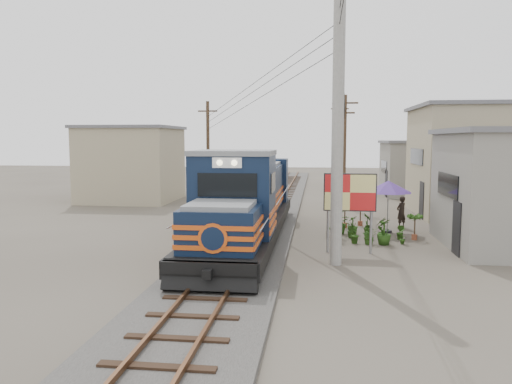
# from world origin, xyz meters

# --- Properties ---
(ground) EXTENTS (120.00, 120.00, 0.00)m
(ground) POSITION_xyz_m (0.00, 0.00, 0.00)
(ground) COLOR #473F35
(ground) RESTS_ON ground
(ballast) EXTENTS (3.60, 70.00, 0.16)m
(ballast) POSITION_xyz_m (0.00, 10.00, 0.08)
(ballast) COLOR #595651
(ballast) RESTS_ON ground
(track) EXTENTS (1.15, 70.00, 0.12)m
(track) POSITION_xyz_m (0.00, 10.00, 0.26)
(track) COLOR #51331E
(track) RESTS_ON ground
(locomotive) EXTENTS (2.78, 15.12, 3.75)m
(locomotive) POSITION_xyz_m (0.00, 2.82, 1.65)
(locomotive) COLOR black
(locomotive) RESTS_ON ground
(utility_pole_main) EXTENTS (0.40, 0.40, 10.00)m
(utility_pole_main) POSITION_xyz_m (3.50, -0.50, 5.00)
(utility_pole_main) COLOR #9E9B93
(utility_pole_main) RESTS_ON ground
(wooden_pole_mid) EXTENTS (1.60, 0.24, 7.00)m
(wooden_pole_mid) POSITION_xyz_m (4.50, 14.00, 3.68)
(wooden_pole_mid) COLOR #4C3826
(wooden_pole_mid) RESTS_ON ground
(wooden_pole_far) EXTENTS (1.60, 0.24, 7.50)m
(wooden_pole_far) POSITION_xyz_m (4.80, 28.00, 3.93)
(wooden_pole_far) COLOR #4C3826
(wooden_pole_far) RESTS_ON ground
(wooden_pole_left) EXTENTS (1.60, 0.24, 7.00)m
(wooden_pole_left) POSITION_xyz_m (-5.00, 18.00, 3.68)
(wooden_pole_left) COLOR #4C3826
(wooden_pole_left) RESTS_ON ground
(power_lines) EXTENTS (9.65, 19.00, 3.30)m
(power_lines) POSITION_xyz_m (-0.14, 8.49, 7.56)
(power_lines) COLOR black
(power_lines) RESTS_ON ground
(shophouse_mid) EXTENTS (8.40, 7.35, 6.20)m
(shophouse_mid) POSITION_xyz_m (12.50, 12.00, 3.11)
(shophouse_mid) COLOR tan
(shophouse_mid) RESTS_ON ground
(shophouse_back) EXTENTS (6.30, 6.30, 4.20)m
(shophouse_back) POSITION_xyz_m (11.00, 22.00, 2.11)
(shophouse_back) COLOR gray
(shophouse_back) RESTS_ON ground
(shophouse_left) EXTENTS (6.30, 6.30, 5.20)m
(shophouse_left) POSITION_xyz_m (-10.00, 16.00, 2.61)
(shophouse_left) COLOR tan
(shophouse_left) RESTS_ON ground
(billboard) EXTENTS (1.95, 0.17, 3.01)m
(billboard) POSITION_xyz_m (4.07, 1.34, 2.21)
(billboard) COLOR #99999E
(billboard) RESTS_ON ground
(market_umbrella) EXTENTS (2.56, 2.56, 2.40)m
(market_umbrella) POSITION_xyz_m (6.08, 5.80, 2.11)
(market_umbrella) COLOR black
(market_umbrella) RESTS_ON ground
(vendor) EXTENTS (0.67, 0.65, 1.55)m
(vendor) POSITION_xyz_m (6.90, 7.05, 0.78)
(vendor) COLOR black
(vendor) RESTS_ON ground
(plant_nursery) EXTENTS (3.40, 3.22, 1.08)m
(plant_nursery) POSITION_xyz_m (4.56, 4.33, 0.47)
(plant_nursery) COLOR #264C15
(plant_nursery) RESTS_ON ground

